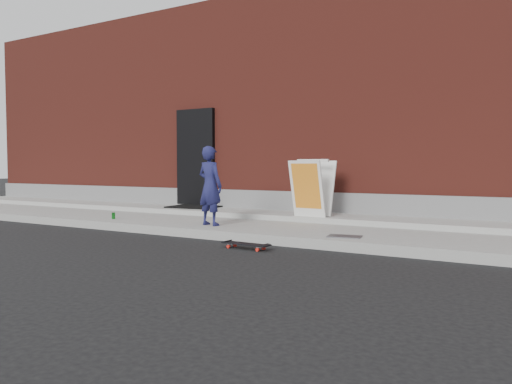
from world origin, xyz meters
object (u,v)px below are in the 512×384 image
Objects in this scene: skateboard at (246,244)px; soda_can at (113,216)px; child at (210,186)px; pizza_sign at (312,188)px.

soda_can is at bearing 165.54° from skateboard.
skateboard is at bearing 151.54° from child.
child is at bearing -132.36° from pizza_sign.
soda_can is (-3.62, 0.93, 0.15)m from skateboard.
child is 10.97× the size of soda_can.
pizza_sign is 8.44× the size of soda_can.
pizza_sign is (1.30, 1.43, -0.06)m from child.
child is 2.33m from soda_can.
child is at bearing 142.74° from skateboard.
child reaches higher than pizza_sign.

